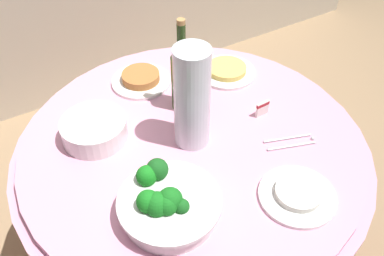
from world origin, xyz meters
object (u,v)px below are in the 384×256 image
(plate_stack, at_px, (94,129))
(food_plate_peanuts, at_px, (141,79))
(wine_bottle, at_px, (182,76))
(broccoli_bowl, at_px, (167,203))
(decorative_fruit_vase, at_px, (193,104))
(food_plate_noodles, at_px, (227,71))
(serving_tongs, at_px, (292,142))
(food_plate_rice, at_px, (298,195))
(label_placard_front, at_px, (262,108))

(plate_stack, xyz_separation_m, food_plate_peanuts, (0.25, 0.19, -0.02))
(plate_stack, height_order, wine_bottle, wine_bottle)
(broccoli_bowl, bearing_deg, food_plate_peanuts, 71.39)
(decorative_fruit_vase, relative_size, food_plate_peanuts, 1.55)
(decorative_fruit_vase, relative_size, food_plate_noodles, 1.55)
(serving_tongs, bearing_deg, food_plate_peanuts, 117.54)
(food_plate_rice, height_order, food_plate_noodles, food_plate_noodles)
(broccoli_bowl, height_order, serving_tongs, broccoli_bowl)
(wine_bottle, bearing_deg, broccoli_bowl, -124.74)
(decorative_fruit_vase, bearing_deg, food_plate_peanuts, 92.10)
(food_plate_peanuts, bearing_deg, decorative_fruit_vase, -87.90)
(serving_tongs, bearing_deg, broccoli_bowl, -175.45)
(broccoli_bowl, xyz_separation_m, food_plate_noodles, (0.50, 0.45, -0.03))
(label_placard_front, bearing_deg, food_plate_noodles, 83.27)
(food_plate_rice, bearing_deg, plate_stack, 127.85)
(broccoli_bowl, xyz_separation_m, food_plate_peanuts, (0.19, 0.57, -0.03))
(broccoli_bowl, height_order, food_plate_noodles, broccoli_bowl)
(wine_bottle, relative_size, food_plate_rice, 1.53)
(serving_tongs, bearing_deg, food_plate_rice, -126.20)
(plate_stack, bearing_deg, food_plate_noodles, 7.67)
(food_plate_peanuts, bearing_deg, broccoli_bowl, -108.61)
(plate_stack, bearing_deg, wine_bottle, -0.80)
(plate_stack, distance_m, wine_bottle, 0.33)
(serving_tongs, bearing_deg, plate_stack, 147.27)
(food_plate_noodles, bearing_deg, label_placard_front, -96.73)
(serving_tongs, bearing_deg, decorative_fruit_vase, 146.57)
(decorative_fruit_vase, xyz_separation_m, food_plate_peanuts, (-0.01, 0.36, -0.13))
(food_plate_noodles, bearing_deg, food_plate_rice, -105.06)
(plate_stack, height_order, decorative_fruit_vase, decorative_fruit_vase)
(food_plate_peanuts, bearing_deg, label_placard_front, -53.54)
(food_plate_noodles, relative_size, food_plate_peanuts, 1.00)
(food_plate_peanuts, xyz_separation_m, label_placard_front, (0.28, -0.38, 0.01))
(food_plate_rice, distance_m, label_placard_front, 0.36)
(broccoli_bowl, height_order, food_plate_peanuts, broccoli_bowl)
(decorative_fruit_vase, bearing_deg, serving_tongs, -33.43)
(wine_bottle, relative_size, serving_tongs, 2.03)
(decorative_fruit_vase, xyz_separation_m, food_plate_rice, (0.14, -0.35, -0.14))
(broccoli_bowl, distance_m, decorative_fruit_vase, 0.31)
(wine_bottle, xyz_separation_m, food_plate_noodles, (0.24, 0.08, -0.12))
(wine_bottle, height_order, food_plate_rice, wine_bottle)
(wine_bottle, bearing_deg, plate_stack, 179.20)
(broccoli_bowl, xyz_separation_m, plate_stack, (-0.06, 0.38, -0.01))
(serving_tongs, distance_m, food_plate_noodles, 0.42)
(broccoli_bowl, relative_size, decorative_fruit_vase, 0.82)
(broccoli_bowl, xyz_separation_m, decorative_fruit_vase, (0.20, 0.21, 0.10))
(broccoli_bowl, distance_m, food_plate_rice, 0.37)
(wine_bottle, bearing_deg, decorative_fruit_vase, -108.59)
(serving_tongs, xyz_separation_m, food_plate_noodles, (0.03, 0.42, 0.01))
(decorative_fruit_vase, bearing_deg, food_plate_noodles, 39.41)
(wine_bottle, distance_m, food_plate_noodles, 0.28)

